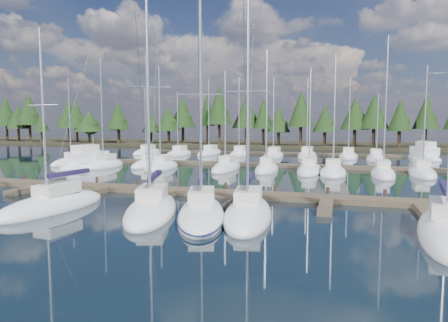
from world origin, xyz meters
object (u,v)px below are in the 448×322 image
(main_dock, at_px, (172,192))
(front_sailboat_3, at_px, (152,210))
(front_sailboat_5, at_px, (248,213))
(motor_yacht_right, at_px, (424,156))
(front_sailboat_4, at_px, (202,214))
(motor_yacht_left, at_px, (88,163))
(front_sailboat_6, at_px, (445,230))
(front_sailboat_2, at_px, (53,205))

(main_dock, relative_size, front_sailboat_3, 3.08)
(front_sailboat_5, xyz_separation_m, motor_yacht_right, (17.73, 45.76, 0.23))
(front_sailboat_4, distance_m, motor_yacht_left, 32.03)
(front_sailboat_4, height_order, front_sailboat_6, front_sailboat_6)
(front_sailboat_6, xyz_separation_m, motor_yacht_right, (7.28, 46.63, 0.22))
(front_sailboat_6, relative_size, motor_yacht_left, 1.49)
(front_sailboat_3, bearing_deg, front_sailboat_5, 6.28)
(main_dock, bearing_deg, front_sailboat_2, -125.74)
(front_sailboat_2, distance_m, front_sailboat_4, 10.25)
(front_sailboat_4, bearing_deg, motor_yacht_right, 66.42)
(front_sailboat_6, bearing_deg, front_sailboat_3, 179.30)
(front_sailboat_6, bearing_deg, front_sailboat_5, 175.25)
(front_sailboat_6, height_order, motor_yacht_right, front_sailboat_6)
(front_sailboat_3, relative_size, motor_yacht_right, 1.45)
(main_dock, relative_size, motor_yacht_left, 4.45)
(front_sailboat_2, height_order, motor_yacht_left, front_sailboat_2)
(front_sailboat_2, relative_size, front_sailboat_5, 0.91)
(main_dock, height_order, front_sailboat_4, front_sailboat_4)
(main_dock, height_order, motor_yacht_left, motor_yacht_left)
(main_dock, xyz_separation_m, front_sailboat_3, (1.55, -6.64, 0.08))
(front_sailboat_3, relative_size, front_sailboat_4, 1.07)
(front_sailboat_2, xyz_separation_m, front_sailboat_6, (23.34, 0.49, 0.02))
(main_dock, xyz_separation_m, front_sailboat_5, (7.61, -5.97, 0.08))
(front_sailboat_2, height_order, front_sailboat_6, front_sailboat_6)
(main_dock, xyz_separation_m, motor_yacht_left, (-18.36, 15.07, 0.32))
(motor_yacht_left, bearing_deg, motor_yacht_right, 29.50)
(front_sailboat_5, bearing_deg, main_dock, 141.88)
(front_sailboat_4, relative_size, motor_yacht_right, 1.35)
(front_sailboat_6, relative_size, motor_yacht_right, 1.49)
(main_dock, distance_m, front_sailboat_2, 9.03)
(front_sailboat_4, distance_m, front_sailboat_6, 13.09)
(front_sailboat_4, xyz_separation_m, front_sailboat_5, (2.64, 0.91, 0.01))
(motor_yacht_right, bearing_deg, front_sailboat_3, -117.13)
(motor_yacht_right, bearing_deg, motor_yacht_left, -150.50)
(motor_yacht_left, bearing_deg, front_sailboat_4, -43.26)
(motor_yacht_left, bearing_deg, front_sailboat_2, -59.72)
(front_sailboat_4, bearing_deg, main_dock, 125.85)
(front_sailboat_3, distance_m, motor_yacht_left, 29.46)
(motor_yacht_right, bearing_deg, front_sailboat_5, -111.18)
(front_sailboat_6, bearing_deg, motor_yacht_right, 81.13)
(motor_yacht_left, bearing_deg, main_dock, -39.39)
(front_sailboat_2, distance_m, motor_yacht_left, 25.94)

